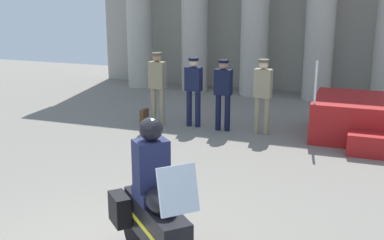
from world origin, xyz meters
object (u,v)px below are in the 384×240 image
(officer_in_row_2, at_px, (223,89))
(officer_in_row_3, at_px, (263,91))
(briefcase_on_ground, at_px, (144,116))
(officer_in_row_0, at_px, (157,83))
(motorcycle_with_rider, at_px, (154,214))
(officer_in_row_1, at_px, (194,86))

(officer_in_row_2, distance_m, officer_in_row_3, 0.91)
(briefcase_on_ground, bearing_deg, officer_in_row_0, -0.39)
(motorcycle_with_rider, distance_m, briefcase_on_ground, 6.66)
(officer_in_row_0, relative_size, briefcase_on_ground, 4.87)
(officer_in_row_3, xyz_separation_m, motorcycle_with_rider, (0.07, -6.07, -0.21))
(officer_in_row_0, xyz_separation_m, officer_in_row_2, (1.60, 0.09, -0.06))
(officer_in_row_1, bearing_deg, officer_in_row_0, 16.75)
(officer_in_row_0, height_order, officer_in_row_3, officer_in_row_0)
(officer_in_row_1, xyz_separation_m, officer_in_row_2, (0.76, -0.10, 0.00))
(officer_in_row_0, height_order, officer_in_row_1, officer_in_row_0)
(officer_in_row_2, height_order, briefcase_on_ground, officer_in_row_2)
(briefcase_on_ground, bearing_deg, officer_in_row_3, 2.54)
(officer_in_row_0, bearing_deg, officer_in_row_2, -172.57)
(officer_in_row_1, height_order, motorcycle_with_rider, motorcycle_with_rider)
(officer_in_row_3, relative_size, motorcycle_with_rider, 0.89)
(officer_in_row_3, bearing_deg, officer_in_row_0, 7.31)
(officer_in_row_1, relative_size, motorcycle_with_rider, 0.87)
(officer_in_row_2, relative_size, officer_in_row_3, 0.97)
(officer_in_row_2, height_order, motorcycle_with_rider, motorcycle_with_rider)
(officer_in_row_2, xyz_separation_m, officer_in_row_3, (0.90, 0.04, 0.03))
(officer_in_row_1, bearing_deg, officer_in_row_2, 176.83)
(officer_in_row_2, relative_size, briefcase_on_ground, 4.58)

